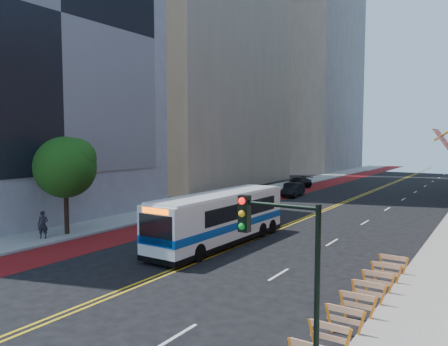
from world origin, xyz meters
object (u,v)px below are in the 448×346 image
at_px(car_b, 293,190).
at_px(pedestrian, 43,225).
at_px(street_tree, 66,165).
at_px(transit_bus, 221,218).
at_px(car_a, 222,202).
at_px(car_c, 298,183).
at_px(traffic_signal, 283,259).

distance_m(car_b, pedestrian, 29.89).
bearing_deg(street_tree, transit_bus, 19.62).
xyz_separation_m(car_b, pedestrian, (-4.85, -29.49, 0.28)).
distance_m(car_a, car_b, 12.96).
distance_m(transit_bus, car_a, 13.24).
height_order(car_b, car_c, car_b).
relative_size(traffic_signal, car_b, 1.08).
xyz_separation_m(car_a, car_c, (-1.21, 20.78, -0.04)).
distance_m(street_tree, car_c, 35.88).
relative_size(street_tree, car_a, 1.46).
relative_size(transit_bus, car_c, 2.34).
bearing_deg(car_a, car_b, 78.14).
height_order(street_tree, transit_bus, street_tree).
xyz_separation_m(car_b, car_c, (-2.76, 7.91, -0.03)).
bearing_deg(transit_bus, traffic_signal, -50.91).
xyz_separation_m(street_tree, car_c, (1.94, 35.58, -4.17)).
height_order(car_c, pedestrian, pedestrian).
distance_m(street_tree, pedestrian, 4.27).
bearing_deg(transit_bus, street_tree, -159.53).
relative_size(car_a, car_b, 0.98).
bearing_deg(transit_bus, car_c, 105.42).
xyz_separation_m(car_a, car_b, (1.55, 12.87, -0.01)).
bearing_deg(car_b, transit_bus, -84.20).
distance_m(traffic_signal, car_c, 48.95).
xyz_separation_m(transit_bus, car_b, (-5.55, 24.01, -0.94)).
relative_size(transit_bus, car_b, 2.56).
distance_m(transit_bus, car_b, 24.66).
height_order(traffic_signal, car_a, traffic_signal).
distance_m(car_a, car_c, 20.82).
height_order(street_tree, car_b, street_tree).
distance_m(street_tree, transit_bus, 11.34).
height_order(traffic_signal, car_c, traffic_signal).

